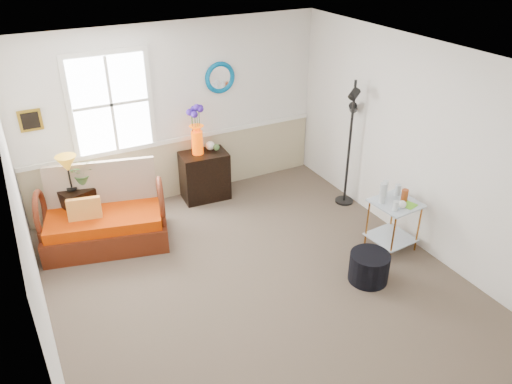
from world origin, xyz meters
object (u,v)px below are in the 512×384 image
lamp_stand (79,212)px  cabinet (205,176)px  ottoman (369,267)px  floor_lamp (349,145)px  loveseat (103,210)px  side_table (393,225)px

lamp_stand → cabinet: size_ratio=0.94×
lamp_stand → ottoman: (2.81, -2.60, -0.17)m
cabinet → ottoman: (0.93, -2.76, -0.19)m
cabinet → floor_lamp: bearing=-27.4°
loveseat → cabinet: bearing=32.3°
loveseat → lamp_stand: 0.48m
cabinet → floor_lamp: floor_lamp is taller
lamp_stand → floor_lamp: size_ratio=0.37×
loveseat → ottoman: size_ratio=3.29×
loveseat → lamp_stand: loveseat is taller
lamp_stand → cabinet: (1.88, 0.16, 0.02)m
lamp_stand → cabinet: cabinet is taller
cabinet → floor_lamp: size_ratio=0.39×
cabinet → side_table: bearing=-51.3°
cabinet → ottoman: size_ratio=1.57×
cabinet → side_table: (1.61, -2.36, -0.03)m
cabinet → ottoman: cabinet is taller
ottoman → lamp_stand: bearing=137.2°
loveseat → cabinet: 1.72m
side_table → floor_lamp: (0.19, 1.25, 0.60)m
loveseat → side_table: 3.72m
lamp_stand → side_table: bearing=-32.2°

